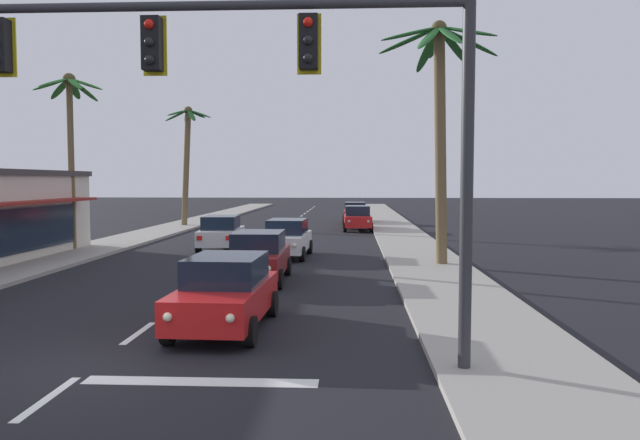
% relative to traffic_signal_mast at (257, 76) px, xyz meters
% --- Properties ---
extents(ground_plane, '(220.00, 220.00, 0.00)m').
position_rel_traffic_signal_mast_xyz_m(ground_plane, '(-3.10, 0.01, -5.21)').
color(ground_plane, black).
extents(sidewalk_right, '(3.20, 110.00, 0.14)m').
position_rel_traffic_signal_mast_xyz_m(sidewalk_right, '(4.70, 20.01, -5.14)').
color(sidewalk_right, '#9E998E').
rests_on(sidewalk_right, ground).
extents(sidewalk_left, '(3.20, 110.00, 0.14)m').
position_rel_traffic_signal_mast_xyz_m(sidewalk_left, '(-10.90, 20.01, -5.14)').
color(sidewalk_left, '#9E998E').
rests_on(sidewalk_left, ground).
extents(lane_markings, '(4.28, 88.63, 0.01)m').
position_rel_traffic_signal_mast_xyz_m(lane_markings, '(-2.66, 20.15, -5.20)').
color(lane_markings, silver).
rests_on(lane_markings, ground).
extents(traffic_signal_mast, '(11.01, 0.41, 7.35)m').
position_rel_traffic_signal_mast_xyz_m(traffic_signal_mast, '(0.00, 0.00, 0.00)').
color(traffic_signal_mast, '#2D2D33').
rests_on(traffic_signal_mast, ground).
extents(sedan_lead_at_stop_bar, '(2.05, 4.49, 1.68)m').
position_rel_traffic_signal_mast_xyz_m(sedan_lead_at_stop_bar, '(-1.23, 3.12, -4.35)').
color(sedan_lead_at_stop_bar, red).
rests_on(sedan_lead_at_stop_bar, ground).
extents(sedan_third_in_queue, '(1.97, 4.46, 1.68)m').
position_rel_traffic_signal_mast_xyz_m(sedan_third_in_queue, '(-1.48, 9.75, -4.35)').
color(sedan_third_in_queue, maroon).
rests_on(sedan_third_in_queue, ground).
extents(sedan_fifth_in_queue, '(2.09, 4.50, 1.68)m').
position_rel_traffic_signal_mast_xyz_m(sedan_fifth_in_queue, '(-1.20, 16.38, -4.35)').
color(sedan_fifth_in_queue, silver).
rests_on(sedan_fifth_in_queue, ground).
extents(sedan_oncoming_far, '(2.11, 4.51, 1.68)m').
position_rel_traffic_signal_mast_xyz_m(sedan_oncoming_far, '(-4.71, 19.06, -4.35)').
color(sedan_oncoming_far, silver).
rests_on(sedan_oncoming_far, ground).
extents(sedan_parked_nearest_kerb, '(2.05, 4.49, 1.68)m').
position_rel_traffic_signal_mast_xyz_m(sedan_parked_nearest_kerb, '(2.08, 31.12, -4.35)').
color(sedan_parked_nearest_kerb, red).
rests_on(sedan_parked_nearest_kerb, ground).
extents(sedan_parked_mid_kerb, '(1.96, 4.46, 1.68)m').
position_rel_traffic_signal_mast_xyz_m(sedan_parked_mid_kerb, '(1.97, 38.02, -4.35)').
color(sedan_parked_mid_kerb, red).
rests_on(sedan_parked_mid_kerb, ground).
extents(palm_left_second, '(3.14, 3.25, 8.46)m').
position_rel_traffic_signal_mast_xyz_m(palm_left_second, '(-11.66, 17.96, 1.04)').
color(palm_left_second, brown).
rests_on(palm_left_second, ground).
extents(palm_left_third, '(3.53, 3.27, 8.78)m').
position_rel_traffic_signal_mast_xyz_m(palm_left_third, '(-10.33, 33.79, 0.46)').
color(palm_left_third, brown).
rests_on(palm_left_third, ground).
extents(palm_right_second, '(4.70, 4.77, 9.56)m').
position_rel_traffic_signal_mast_xyz_m(palm_right_second, '(5.06, 13.59, 1.36)').
color(palm_right_second, brown).
rests_on(palm_right_second, ground).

